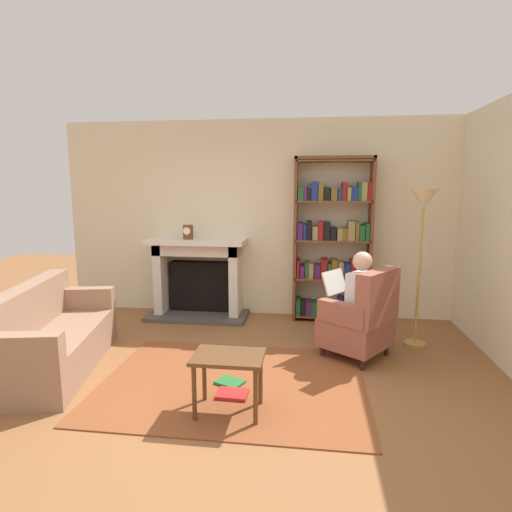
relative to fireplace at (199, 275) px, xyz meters
The scene contains 13 objects.
ground 2.52m from the fireplace, 69.70° to the right, with size 14.00×14.00×0.00m, color #905B34.
back_wall 1.17m from the fireplace, 16.51° to the left, with size 5.60×0.10×2.70m, color beige.
side_wall_right 3.73m from the fireplace, 16.67° to the right, with size 0.10×5.20×2.70m, color beige.
area_rug 2.25m from the fireplace, 66.96° to the right, with size 2.40×1.80×0.01m, color brown.
fireplace is the anchor object (origin of this frame).
mantel_clock 0.63m from the fireplace, 137.99° to the right, with size 0.14×0.14×0.19m.
bookshelf 1.90m from the fireplace, ahead, with size 1.02×0.32×2.19m.
armchair_reading 2.43m from the fireplace, 30.56° to the right, with size 0.88×0.88×0.97m.
seated_reader 2.31m from the fireplace, 30.28° to the right, with size 0.59×0.56×1.14m.
sofa_floral 2.18m from the fireplace, 117.06° to the right, with size 1.05×1.81×0.85m.
side_table 2.67m from the fireplace, 69.92° to the right, with size 0.56×0.39×0.49m.
scattered_books 2.39m from the fireplace, 68.07° to the right, with size 0.35×0.45×0.03m.
floor_lamp 3.01m from the fireplace, 15.93° to the right, with size 0.32×0.32×1.78m.
Camera 1 is at (0.68, -3.25, 1.80)m, focal length 29.22 mm.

